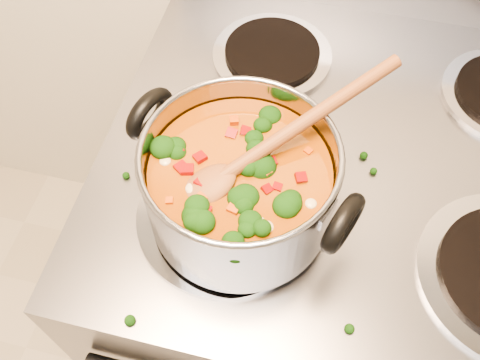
# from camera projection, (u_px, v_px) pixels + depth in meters

# --- Properties ---
(electric_range) EXTENTS (0.79, 0.71, 1.08)m
(electric_range) POSITION_uv_depth(u_px,v_px,m) (331.00, 273.00, 1.16)
(electric_range) COLOR gray
(electric_range) RESTS_ON ground
(stockpot) EXTENTS (0.30, 0.24, 0.14)m
(stockpot) POSITION_uv_depth(u_px,v_px,m) (239.00, 185.00, 0.65)
(stockpot) COLOR #929299
(stockpot) RESTS_ON electric_range
(wooden_spoon) EXTENTS (0.24, 0.24, 0.09)m
(wooden_spoon) POSITION_uv_depth(u_px,v_px,m) (257.00, 154.00, 0.62)
(wooden_spoon) COLOR brown
(wooden_spoon) RESTS_ON stockpot
(cooktop_crumbs) EXTENTS (0.30, 0.23, 0.01)m
(cooktop_crumbs) POSITION_uv_depth(u_px,v_px,m) (230.00, 306.00, 0.65)
(cooktop_crumbs) COLOR black
(cooktop_crumbs) RESTS_ON electric_range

